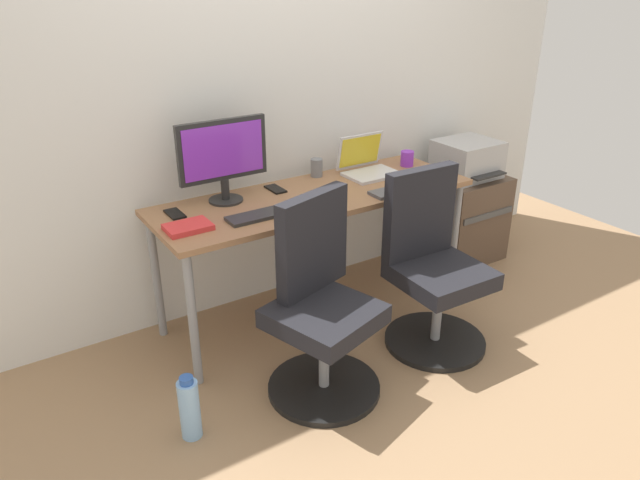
{
  "coord_description": "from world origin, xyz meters",
  "views": [
    {
      "loc": [
        -1.64,
        -2.57,
        1.87
      ],
      "look_at": [
        0.0,
        -0.05,
        0.48
      ],
      "focal_mm": 33.57,
      "sensor_mm": 36.0,
      "label": 1
    }
  ],
  "objects_px": {
    "desktop_monitor": "(223,155)",
    "coffee_mug": "(407,159)",
    "office_chair_left": "(320,308)",
    "open_laptop": "(367,165)",
    "printer": "(467,159)",
    "water_bottle_on_floor": "(190,408)",
    "side_cabinet": "(461,216)",
    "office_chair_right": "(432,269)"
  },
  "relations": [
    {
      "from": "side_cabinet",
      "to": "office_chair_left",
      "type": "bearing_deg",
      "value": -157.35
    },
    {
      "from": "side_cabinet",
      "to": "coffee_mug",
      "type": "bearing_deg",
      "value": 177.75
    },
    {
      "from": "office_chair_left",
      "to": "desktop_monitor",
      "type": "height_order",
      "value": "desktop_monitor"
    },
    {
      "from": "desktop_monitor",
      "to": "coffee_mug",
      "type": "height_order",
      "value": "desktop_monitor"
    },
    {
      "from": "printer",
      "to": "water_bottle_on_floor",
      "type": "distance_m",
      "value": 2.42
    },
    {
      "from": "printer",
      "to": "open_laptop",
      "type": "xyz_separation_m",
      "value": [
        -0.8,
        0.04,
        0.09
      ]
    },
    {
      "from": "office_chair_left",
      "to": "water_bottle_on_floor",
      "type": "bearing_deg",
      "value": -179.7
    },
    {
      "from": "side_cabinet",
      "to": "desktop_monitor",
      "type": "xyz_separation_m",
      "value": [
        -1.7,
        0.07,
        0.7
      ]
    },
    {
      "from": "desktop_monitor",
      "to": "coffee_mug",
      "type": "distance_m",
      "value": 1.21
    },
    {
      "from": "office_chair_left",
      "to": "coffee_mug",
      "type": "distance_m",
      "value": 1.33
    },
    {
      "from": "office_chair_left",
      "to": "desktop_monitor",
      "type": "distance_m",
      "value": 0.93
    },
    {
      "from": "side_cabinet",
      "to": "office_chair_right",
      "type": "bearing_deg",
      "value": -143.43
    },
    {
      "from": "office_chair_right",
      "to": "desktop_monitor",
      "type": "distance_m",
      "value": 1.23
    },
    {
      "from": "water_bottle_on_floor",
      "to": "coffee_mug",
      "type": "distance_m",
      "value": 1.99
    },
    {
      "from": "side_cabinet",
      "to": "desktop_monitor",
      "type": "height_order",
      "value": "desktop_monitor"
    },
    {
      "from": "water_bottle_on_floor",
      "to": "coffee_mug",
      "type": "height_order",
      "value": "coffee_mug"
    },
    {
      "from": "desktop_monitor",
      "to": "office_chair_left",
      "type": "bearing_deg",
      "value": -81.49
    },
    {
      "from": "office_chair_left",
      "to": "coffee_mug",
      "type": "xyz_separation_m",
      "value": [
        1.08,
        0.68,
        0.36
      ]
    },
    {
      "from": "coffee_mug",
      "to": "water_bottle_on_floor",
      "type": "bearing_deg",
      "value": -158.59
    },
    {
      "from": "side_cabinet",
      "to": "open_laptop",
      "type": "xyz_separation_m",
      "value": [
        -0.8,
        0.04,
        0.5
      ]
    },
    {
      "from": "office_chair_right",
      "to": "printer",
      "type": "height_order",
      "value": "office_chair_right"
    },
    {
      "from": "printer",
      "to": "desktop_monitor",
      "type": "distance_m",
      "value": 1.73
    },
    {
      "from": "office_chair_left",
      "to": "coffee_mug",
      "type": "relative_size",
      "value": 10.22
    },
    {
      "from": "water_bottle_on_floor",
      "to": "open_laptop",
      "type": "relative_size",
      "value": 1.0
    },
    {
      "from": "side_cabinet",
      "to": "water_bottle_on_floor",
      "type": "distance_m",
      "value": 2.36
    },
    {
      "from": "office_chair_right",
      "to": "water_bottle_on_floor",
      "type": "distance_m",
      "value": 1.39
    },
    {
      "from": "printer",
      "to": "open_laptop",
      "type": "relative_size",
      "value": 1.29
    },
    {
      "from": "office_chair_left",
      "to": "open_laptop",
      "type": "relative_size",
      "value": 3.03
    },
    {
      "from": "side_cabinet",
      "to": "printer",
      "type": "bearing_deg",
      "value": -90.0
    },
    {
      "from": "desktop_monitor",
      "to": "side_cabinet",
      "type": "bearing_deg",
      "value": -2.46
    },
    {
      "from": "office_chair_right",
      "to": "printer",
      "type": "xyz_separation_m",
      "value": [
        0.89,
        0.66,
        0.28
      ]
    },
    {
      "from": "office_chair_left",
      "to": "printer",
      "type": "bearing_deg",
      "value": 22.62
    },
    {
      "from": "printer",
      "to": "water_bottle_on_floor",
      "type": "relative_size",
      "value": 1.29
    },
    {
      "from": "side_cabinet",
      "to": "water_bottle_on_floor",
      "type": "xyz_separation_m",
      "value": [
        -2.26,
        -0.67,
        -0.14
      ]
    },
    {
      "from": "office_chair_left",
      "to": "water_bottle_on_floor",
      "type": "distance_m",
      "value": 0.72
    },
    {
      "from": "office_chair_left",
      "to": "printer",
      "type": "xyz_separation_m",
      "value": [
        1.59,
        0.66,
        0.28
      ]
    },
    {
      "from": "office_chair_right",
      "to": "coffee_mug",
      "type": "bearing_deg",
      "value": 60.53
    },
    {
      "from": "office_chair_left",
      "to": "side_cabinet",
      "type": "relative_size",
      "value": 1.62
    },
    {
      "from": "side_cabinet",
      "to": "open_laptop",
      "type": "distance_m",
      "value": 0.95
    },
    {
      "from": "office_chair_left",
      "to": "open_laptop",
      "type": "xyz_separation_m",
      "value": [
        0.79,
        0.7,
        0.37
      ]
    },
    {
      "from": "water_bottle_on_floor",
      "to": "side_cabinet",
      "type": "bearing_deg",
      "value": 16.46
    },
    {
      "from": "open_laptop",
      "to": "coffee_mug",
      "type": "bearing_deg",
      "value": -2.93
    }
  ]
}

